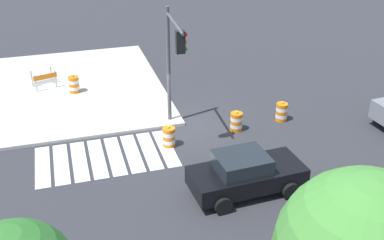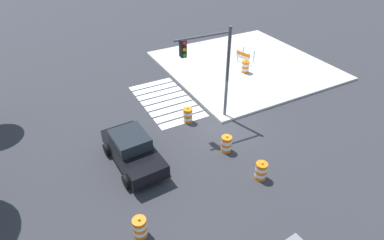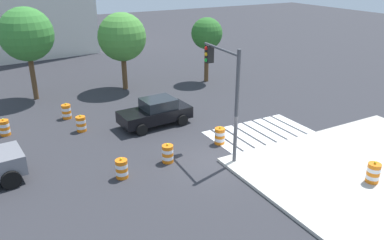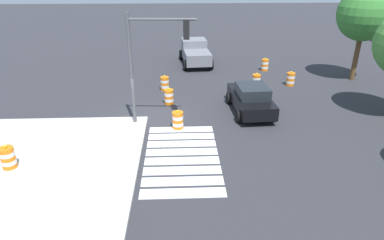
{
  "view_description": "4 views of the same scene",
  "coord_description": "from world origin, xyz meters",
  "px_view_note": "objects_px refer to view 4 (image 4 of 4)",
  "views": [
    {
      "loc": [
        5.37,
        19.37,
        10.74
      ],
      "look_at": [
        0.31,
        2.24,
        1.46
      ],
      "focal_mm": 44.43,
      "sensor_mm": 36.0,
      "label": 1
    },
    {
      "loc": [
        -12.91,
        8.95,
        11.06
      ],
      "look_at": [
        -0.03,
        2.01,
        0.97
      ],
      "focal_mm": 29.98,
      "sensor_mm": 36.0,
      "label": 2
    },
    {
      "loc": [
        -9.38,
        -14.31,
        9.18
      ],
      "look_at": [
        -0.23,
        2.17,
        1.48
      ],
      "focal_mm": 36.27,
      "sensor_mm": 36.0,
      "label": 3
    },
    {
      "loc": [
        16.69,
        1.71,
        7.64
      ],
      "look_at": [
        1.56,
        2.34,
        0.62
      ],
      "focal_mm": 31.48,
      "sensor_mm": 36.0,
      "label": 4
    }
  ],
  "objects_px": {
    "pickup_truck": "(195,52)",
    "traffic_barrel_median_near": "(256,81)",
    "sports_car": "(251,99)",
    "traffic_light_pole": "(153,50)",
    "street_tree_streetside_far": "(365,14)",
    "traffic_barrel_crosswalk_end": "(265,65)",
    "traffic_barrel_far_curb": "(165,83)",
    "traffic_barrel_median_far": "(169,97)",
    "traffic_barrel_lane_center": "(178,120)",
    "traffic_barrel_on_sidewalk": "(8,158)",
    "traffic_barrel_near_corner": "(291,79)"
  },
  "relations": [
    {
      "from": "traffic_barrel_far_curb",
      "to": "pickup_truck",
      "type": "bearing_deg",
      "value": 160.64
    },
    {
      "from": "traffic_barrel_median_far",
      "to": "street_tree_streetside_far",
      "type": "height_order",
      "value": "street_tree_streetside_far"
    },
    {
      "from": "sports_car",
      "to": "traffic_light_pole",
      "type": "relative_size",
      "value": 0.8
    },
    {
      "from": "traffic_barrel_median_near",
      "to": "traffic_barrel_far_curb",
      "type": "bearing_deg",
      "value": -87.38
    },
    {
      "from": "sports_car",
      "to": "traffic_barrel_on_sidewalk",
      "type": "bearing_deg",
      "value": -63.15
    },
    {
      "from": "pickup_truck",
      "to": "traffic_barrel_crosswalk_end",
      "type": "distance_m",
      "value": 5.94
    },
    {
      "from": "traffic_barrel_on_sidewalk",
      "to": "traffic_barrel_crosswalk_end",
      "type": "bearing_deg",
      "value": 134.94
    },
    {
      "from": "traffic_barrel_crosswalk_end",
      "to": "traffic_barrel_far_curb",
      "type": "xyz_separation_m",
      "value": [
        4.23,
        -7.74,
        0.0
      ]
    },
    {
      "from": "traffic_barrel_near_corner",
      "to": "traffic_light_pole",
      "type": "relative_size",
      "value": 0.19
    },
    {
      "from": "traffic_barrel_crosswalk_end",
      "to": "pickup_truck",
      "type": "bearing_deg",
      "value": -113.87
    },
    {
      "from": "traffic_light_pole",
      "to": "street_tree_streetside_far",
      "type": "xyz_separation_m",
      "value": [
        -6.99,
        13.81,
        0.7
      ]
    },
    {
      "from": "pickup_truck",
      "to": "traffic_barrel_median_far",
      "type": "relative_size",
      "value": 5.19
    },
    {
      "from": "pickup_truck",
      "to": "traffic_barrel_median_near",
      "type": "xyz_separation_m",
      "value": [
        6.34,
        3.86,
        -0.52
      ]
    },
    {
      "from": "traffic_barrel_median_near",
      "to": "street_tree_streetside_far",
      "type": "distance_m",
      "value": 8.57
    },
    {
      "from": "traffic_barrel_median_near",
      "to": "traffic_barrel_crosswalk_end",
      "type": "bearing_deg",
      "value": 158.59
    },
    {
      "from": "sports_car",
      "to": "street_tree_streetside_far",
      "type": "relative_size",
      "value": 0.68
    },
    {
      "from": "sports_car",
      "to": "traffic_light_pole",
      "type": "height_order",
      "value": "traffic_light_pole"
    },
    {
      "from": "traffic_barrel_on_sidewalk",
      "to": "street_tree_streetside_far",
      "type": "height_order",
      "value": "street_tree_streetside_far"
    },
    {
      "from": "traffic_barrel_median_near",
      "to": "traffic_barrel_on_sidewalk",
      "type": "xyz_separation_m",
      "value": [
        9.74,
        -12.17,
        0.15
      ]
    },
    {
      "from": "traffic_barrel_far_curb",
      "to": "traffic_barrel_lane_center",
      "type": "relative_size",
      "value": 1.0
    },
    {
      "from": "traffic_barrel_on_sidewalk",
      "to": "traffic_light_pole",
      "type": "bearing_deg",
      "value": 125.92
    },
    {
      "from": "traffic_barrel_near_corner",
      "to": "traffic_barrel_crosswalk_end",
      "type": "xyz_separation_m",
      "value": [
        -3.66,
        -0.91,
        0.0
      ]
    },
    {
      "from": "pickup_truck",
      "to": "street_tree_streetside_far",
      "type": "relative_size",
      "value": 0.82
    },
    {
      "from": "pickup_truck",
      "to": "traffic_barrel_median_near",
      "type": "bearing_deg",
      "value": 31.35
    },
    {
      "from": "traffic_barrel_far_curb",
      "to": "traffic_barrel_crosswalk_end",
      "type": "bearing_deg",
      "value": 118.66
    },
    {
      "from": "traffic_barrel_far_curb",
      "to": "traffic_barrel_median_near",
      "type": "bearing_deg",
      "value": 92.62
    },
    {
      "from": "traffic_barrel_crosswalk_end",
      "to": "traffic_barrel_median_far",
      "type": "relative_size",
      "value": 1.0
    },
    {
      "from": "sports_car",
      "to": "street_tree_streetside_far",
      "type": "bearing_deg",
      "value": 123.08
    },
    {
      "from": "traffic_barrel_crosswalk_end",
      "to": "traffic_barrel_median_near",
      "type": "relative_size",
      "value": 1.0
    },
    {
      "from": "traffic_barrel_lane_center",
      "to": "street_tree_streetside_far",
      "type": "distance_m",
      "value": 15.35
    },
    {
      "from": "street_tree_streetside_far",
      "to": "traffic_barrel_lane_center",
      "type": "bearing_deg",
      "value": -59.33
    },
    {
      "from": "traffic_barrel_far_curb",
      "to": "traffic_barrel_on_sidewalk",
      "type": "height_order",
      "value": "traffic_barrel_on_sidewalk"
    },
    {
      "from": "traffic_barrel_crosswalk_end",
      "to": "street_tree_streetside_far",
      "type": "xyz_separation_m",
      "value": [
        2.56,
        5.81,
        4.16
      ]
    },
    {
      "from": "sports_car",
      "to": "traffic_barrel_median_far",
      "type": "bearing_deg",
      "value": -107.33
    },
    {
      "from": "sports_car",
      "to": "pickup_truck",
      "type": "distance_m",
      "value": 10.87
    },
    {
      "from": "traffic_barrel_near_corner",
      "to": "street_tree_streetside_far",
      "type": "bearing_deg",
      "value": 102.64
    },
    {
      "from": "traffic_barrel_crosswalk_end",
      "to": "traffic_light_pole",
      "type": "height_order",
      "value": "traffic_light_pole"
    },
    {
      "from": "street_tree_streetside_far",
      "to": "traffic_barrel_on_sidewalk",
      "type": "bearing_deg",
      "value": -60.31
    },
    {
      "from": "pickup_truck",
      "to": "traffic_barrel_near_corner",
      "type": "distance_m",
      "value": 8.77
    },
    {
      "from": "traffic_barrel_median_near",
      "to": "pickup_truck",
      "type": "bearing_deg",
      "value": -148.65
    },
    {
      "from": "traffic_barrel_crosswalk_end",
      "to": "sports_car",
      "type": "bearing_deg",
      "value": -18.86
    },
    {
      "from": "traffic_barrel_near_corner",
      "to": "traffic_barrel_lane_center",
      "type": "distance_m",
      "value": 10.11
    },
    {
      "from": "traffic_barrel_near_corner",
      "to": "traffic_light_pole",
      "type": "xyz_separation_m",
      "value": [
        5.89,
        -8.9,
        3.46
      ]
    },
    {
      "from": "traffic_barrel_median_near",
      "to": "traffic_barrel_on_sidewalk",
      "type": "bearing_deg",
      "value": -51.32
    },
    {
      "from": "traffic_barrel_crosswalk_end",
      "to": "traffic_barrel_median_near",
      "type": "height_order",
      "value": "same"
    },
    {
      "from": "traffic_barrel_far_curb",
      "to": "traffic_barrel_on_sidewalk",
      "type": "xyz_separation_m",
      "value": [
        9.46,
        -5.98,
        0.15
      ]
    },
    {
      "from": "pickup_truck",
      "to": "traffic_barrel_on_sidewalk",
      "type": "bearing_deg",
      "value": -27.31
    },
    {
      "from": "traffic_barrel_crosswalk_end",
      "to": "traffic_barrel_far_curb",
      "type": "relative_size",
      "value": 1.0
    },
    {
      "from": "traffic_light_pole",
      "to": "traffic_barrel_lane_center",
      "type": "bearing_deg",
      "value": 63.52
    },
    {
      "from": "pickup_truck",
      "to": "street_tree_streetside_far",
      "type": "height_order",
      "value": "street_tree_streetside_far"
    }
  ]
}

